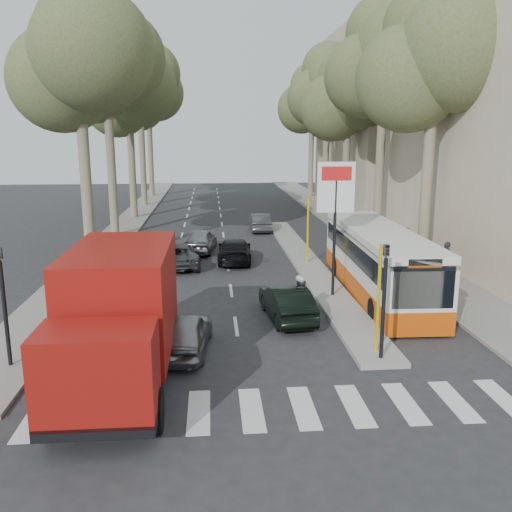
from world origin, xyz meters
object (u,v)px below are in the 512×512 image
(silver_hatchback, at_px, (185,333))
(red_truck, at_px, (119,316))
(dark_hatchback, at_px, (287,302))
(motorcycle, at_px, (300,299))
(city_bus, at_px, (378,260))

(silver_hatchback, distance_m, red_truck, 2.95)
(dark_hatchback, height_order, motorcycle, motorcycle)
(red_truck, bearing_deg, dark_hatchback, 43.53)
(silver_hatchback, xyz_separation_m, motorcycle, (4.07, 2.75, 0.15))
(silver_hatchback, relative_size, dark_hatchback, 0.94)
(dark_hatchback, relative_size, red_truck, 0.56)
(city_bus, bearing_deg, silver_hatchback, -142.32)
(silver_hatchback, bearing_deg, red_truck, 58.25)
(silver_hatchback, height_order, red_truck, red_truck)
(silver_hatchback, height_order, dark_hatchback, dark_hatchback)
(red_truck, relative_size, motorcycle, 3.48)
(red_truck, distance_m, motorcycle, 7.56)
(red_truck, bearing_deg, city_bus, 39.77)
(motorcycle, bearing_deg, city_bus, 32.75)
(silver_hatchback, bearing_deg, city_bus, -138.04)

